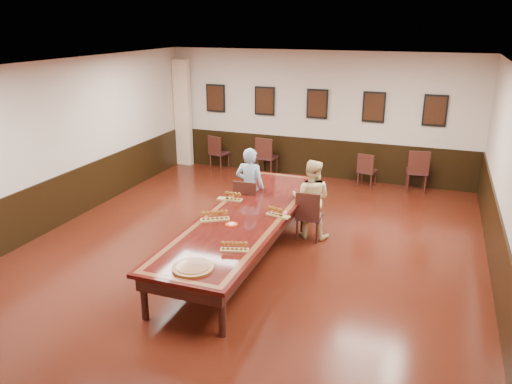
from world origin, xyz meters
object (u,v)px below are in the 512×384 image
at_px(spare_chair_b, 267,156).
at_px(carved_platter, 193,268).
at_px(spare_chair_c, 367,170).
at_px(conference_table, 246,222).
at_px(person_man, 250,187).
at_px(person_woman, 311,199).
at_px(spare_chair_a, 219,152).
at_px(spare_chair_d, 417,170).
at_px(chair_man, 248,203).
at_px(chair_woman, 309,215).

relative_size(spare_chair_b, carved_platter, 1.57).
height_order(spare_chair_c, conference_table, spare_chair_c).
height_order(person_man, person_woman, person_man).
bearing_deg(person_woman, carved_platter, 73.79).
bearing_deg(spare_chair_a, person_woman, 148.36).
distance_m(conference_table, carved_platter, 2.07).
xyz_separation_m(spare_chair_c, person_man, (-1.83, -3.26, 0.36)).
bearing_deg(carved_platter, spare_chair_a, 111.56).
height_order(spare_chair_b, carved_platter, spare_chair_b).
distance_m(spare_chair_d, person_woman, 3.90).
height_order(chair_man, chair_woman, chair_man).
relative_size(spare_chair_b, person_woman, 0.67).
xyz_separation_m(spare_chair_b, conference_table, (1.23, -4.69, 0.10)).
relative_size(spare_chair_d, person_man, 0.65).
height_order(chair_man, carved_platter, chair_man).
distance_m(spare_chair_c, spare_chair_d, 1.16).
bearing_deg(chair_man, spare_chair_d, -132.68).
bearing_deg(spare_chair_c, person_woman, 90.99).
relative_size(chair_man, person_man, 0.63).
bearing_deg(chair_man, spare_chair_a, -60.00).
relative_size(spare_chair_d, person_woman, 0.68).
bearing_deg(spare_chair_b, spare_chair_a, 2.14).
relative_size(chair_woman, spare_chair_a, 1.03).
distance_m(chair_man, person_man, 0.31).
bearing_deg(person_man, spare_chair_a, -59.27).
distance_m(spare_chair_a, carved_platter, 7.36).
distance_m(chair_woman, carved_platter, 3.23).
bearing_deg(spare_chair_c, spare_chair_a, 7.29).
relative_size(chair_man, spare_chair_a, 1.06).
relative_size(conference_table, carved_platter, 7.73).
height_order(spare_chair_a, spare_chair_b, spare_chair_b).
xyz_separation_m(spare_chair_b, person_woman, (2.08, -3.54, 0.24)).
relative_size(spare_chair_d, carved_platter, 1.59).
height_order(spare_chair_c, person_man, person_man).
distance_m(spare_chair_d, carved_platter, 7.18).
xyz_separation_m(spare_chair_d, person_woman, (-1.71, -3.50, 0.24)).
xyz_separation_m(spare_chair_c, carved_platter, (-1.35, -6.63, 0.34)).
relative_size(spare_chair_a, carved_platter, 1.44).
bearing_deg(spare_chair_d, spare_chair_b, -8.54).
bearing_deg(conference_table, spare_chair_b, 104.71).
bearing_deg(chair_man, conference_table, 107.30).
xyz_separation_m(spare_chair_c, person_woman, (-0.56, -3.40, 0.32)).
bearing_deg(person_man, person_woman, 171.47).
distance_m(chair_woman, spare_chair_a, 5.11).
bearing_deg(chair_woman, spare_chair_b, -62.51).
xyz_separation_m(spare_chair_d, person_man, (-2.98, -3.35, 0.28)).
height_order(spare_chair_d, carved_platter, spare_chair_d).
height_order(spare_chair_d, person_woman, person_woman).
bearing_deg(spare_chair_a, spare_chair_d, -166.98).
xyz_separation_m(spare_chair_d, conference_table, (-2.56, -4.65, 0.10)).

